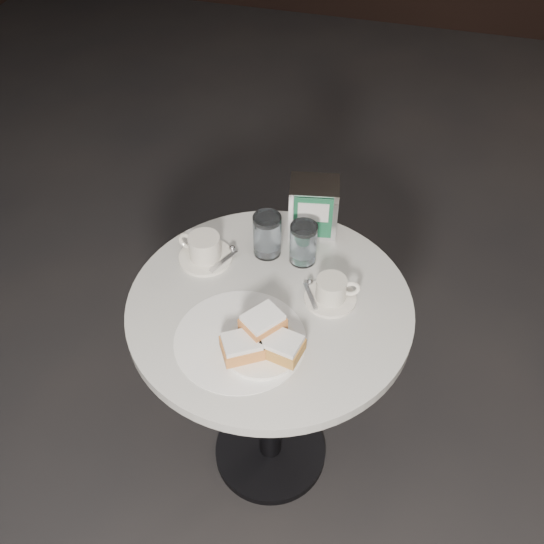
{
  "coord_description": "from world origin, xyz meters",
  "views": [
    {
      "loc": [
        0.27,
        -0.95,
        1.84
      ],
      "look_at": [
        0.0,
        0.02,
        0.83
      ],
      "focal_mm": 40.0,
      "sensor_mm": 36.0,
      "label": 1
    }
  ],
  "objects_px": {
    "coffee_cup_right": "(331,291)",
    "water_glass_right": "(303,244)",
    "cafe_table": "(270,352)",
    "water_glass_left": "(267,236)",
    "coffee_cup_left": "(204,249)",
    "napkin_dispenser": "(314,207)",
    "beignet_plate": "(262,341)"
  },
  "relations": [
    {
      "from": "coffee_cup_left",
      "to": "beignet_plate",
      "type": "bearing_deg",
      "value": -38.52
    },
    {
      "from": "beignet_plate",
      "to": "coffee_cup_left",
      "type": "bearing_deg",
      "value": 132.49
    },
    {
      "from": "cafe_table",
      "to": "coffee_cup_right",
      "type": "xyz_separation_m",
      "value": [
        0.14,
        0.05,
        0.23
      ]
    },
    {
      "from": "water_glass_left",
      "to": "napkin_dispenser",
      "type": "height_order",
      "value": "napkin_dispenser"
    },
    {
      "from": "coffee_cup_left",
      "to": "water_glass_left",
      "type": "bearing_deg",
      "value": 33.2
    },
    {
      "from": "coffee_cup_left",
      "to": "water_glass_left",
      "type": "distance_m",
      "value": 0.17
    },
    {
      "from": "water_glass_right",
      "to": "cafe_table",
      "type": "bearing_deg",
      "value": -103.81
    },
    {
      "from": "cafe_table",
      "to": "beignet_plate",
      "type": "relative_size",
      "value": 3.47
    },
    {
      "from": "coffee_cup_left",
      "to": "coffee_cup_right",
      "type": "height_order",
      "value": "coffee_cup_left"
    },
    {
      "from": "cafe_table",
      "to": "napkin_dispenser",
      "type": "bearing_deg",
      "value": 82.71
    },
    {
      "from": "water_glass_right",
      "to": "coffee_cup_left",
      "type": "bearing_deg",
      "value": -165.29
    },
    {
      "from": "cafe_table",
      "to": "coffee_cup_left",
      "type": "distance_m",
      "value": 0.32
    },
    {
      "from": "water_glass_left",
      "to": "water_glass_right",
      "type": "relative_size",
      "value": 1.05
    },
    {
      "from": "cafe_table",
      "to": "water_glass_right",
      "type": "height_order",
      "value": "water_glass_right"
    },
    {
      "from": "cafe_table",
      "to": "beignet_plate",
      "type": "distance_m",
      "value": 0.27
    },
    {
      "from": "water_glass_left",
      "to": "napkin_dispenser",
      "type": "xyz_separation_m",
      "value": [
        0.09,
        0.13,
        0.02
      ]
    },
    {
      "from": "beignet_plate",
      "to": "water_glass_left",
      "type": "relative_size",
      "value": 1.8
    },
    {
      "from": "coffee_cup_right",
      "to": "water_glass_left",
      "type": "xyz_separation_m",
      "value": [
        -0.2,
        0.12,
        0.03
      ]
    },
    {
      "from": "beignet_plate",
      "to": "water_glass_right",
      "type": "height_order",
      "value": "water_glass_right"
    },
    {
      "from": "cafe_table",
      "to": "water_glass_right",
      "type": "xyz_separation_m",
      "value": [
        0.04,
        0.17,
        0.25
      ]
    },
    {
      "from": "cafe_table",
      "to": "water_glass_left",
      "type": "relative_size",
      "value": 6.26
    },
    {
      "from": "beignet_plate",
      "to": "coffee_cup_left",
      "type": "relative_size",
      "value": 1.33
    },
    {
      "from": "beignet_plate",
      "to": "water_glass_right",
      "type": "bearing_deg",
      "value": 86.67
    },
    {
      "from": "coffee_cup_right",
      "to": "napkin_dispenser",
      "type": "relative_size",
      "value": 1.05
    },
    {
      "from": "coffee_cup_left",
      "to": "napkin_dispenser",
      "type": "height_order",
      "value": "napkin_dispenser"
    },
    {
      "from": "coffee_cup_left",
      "to": "water_glass_left",
      "type": "xyz_separation_m",
      "value": [
        0.15,
        0.07,
        0.03
      ]
    },
    {
      "from": "water_glass_right",
      "to": "napkin_dispenser",
      "type": "height_order",
      "value": "napkin_dispenser"
    },
    {
      "from": "coffee_cup_right",
      "to": "water_glass_right",
      "type": "height_order",
      "value": "water_glass_right"
    },
    {
      "from": "beignet_plate",
      "to": "coffee_cup_left",
      "type": "distance_m",
      "value": 0.34
    },
    {
      "from": "water_glass_left",
      "to": "napkin_dispenser",
      "type": "distance_m",
      "value": 0.16
    },
    {
      "from": "coffee_cup_left",
      "to": "napkin_dispenser",
      "type": "relative_size",
      "value": 1.08
    },
    {
      "from": "cafe_table",
      "to": "water_glass_left",
      "type": "xyz_separation_m",
      "value": [
        -0.06,
        0.17,
        0.26
      ]
    }
  ]
}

